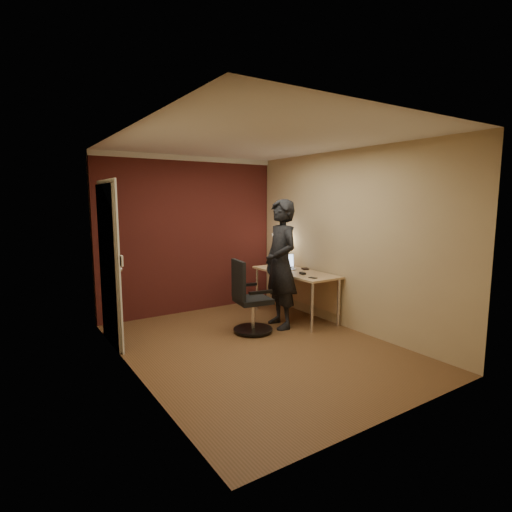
% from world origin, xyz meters
% --- Properties ---
extents(room, '(4.00, 4.00, 4.00)m').
position_xyz_m(room, '(-0.27, 1.54, 1.37)').
color(room, brown).
rests_on(room, ground).
extents(desk, '(0.60, 1.50, 0.73)m').
position_xyz_m(desk, '(1.25, 0.72, 0.60)').
color(desk, tan).
rests_on(desk, ground).
extents(desk_lamp, '(0.22, 0.22, 0.54)m').
position_xyz_m(desk_lamp, '(1.33, 1.27, 1.15)').
color(desk_lamp, silver).
rests_on(desk_lamp, desk).
extents(laptop, '(0.41, 0.38, 0.23)m').
position_xyz_m(laptop, '(1.18, 0.99, 0.79)').
color(laptop, silver).
rests_on(laptop, desk).
extents(mouse, '(0.08, 0.11, 0.03)m').
position_xyz_m(mouse, '(1.11, 0.46, 0.75)').
color(mouse, black).
rests_on(mouse, desk).
extents(phone, '(0.09, 0.13, 0.01)m').
position_xyz_m(phone, '(1.04, 0.16, 0.73)').
color(phone, black).
rests_on(phone, desk).
extents(wallet, '(0.12, 0.13, 0.02)m').
position_xyz_m(wallet, '(1.41, 0.75, 0.74)').
color(wallet, black).
rests_on(wallet, desk).
extents(office_chair, '(0.54, 0.59, 0.99)m').
position_xyz_m(office_chair, '(0.20, 0.50, 0.44)').
color(office_chair, black).
rests_on(office_chair, ground).
extents(person, '(0.53, 0.72, 1.83)m').
position_xyz_m(person, '(0.73, 0.49, 0.91)').
color(person, black).
rests_on(person, ground).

